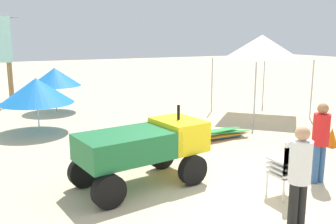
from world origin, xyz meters
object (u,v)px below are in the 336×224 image
object	(u,v)px
lifeguard_near_left	(300,173)
lifeguard_near_right	(320,138)
beach_umbrella_mid	(37,91)
beach_umbrella_left	(55,77)
surfboard_pile	(209,135)
stacked_plastic_chairs	(289,164)
traffic_cone_near	(332,137)
utility_cart	(145,146)
popup_canopy	(262,47)

from	to	relation	value
lifeguard_near_left	lifeguard_near_right	distance (m)	2.21
beach_umbrella_mid	beach_umbrella_left	bearing A→B (deg)	70.48
surfboard_pile	beach_umbrella_mid	world-z (taller)	beach_umbrella_mid
lifeguard_near_left	lifeguard_near_right	xyz separation A→B (m)	(1.82, 1.24, -0.02)
lifeguard_near_left	stacked_plastic_chairs	bearing A→B (deg)	51.63
traffic_cone_near	utility_cart	bearing A→B (deg)	-178.41
traffic_cone_near	stacked_plastic_chairs	bearing A→B (deg)	-150.46
stacked_plastic_chairs	beach_umbrella_left	xyz separation A→B (m)	(-2.28, 9.91, 0.68)
surfboard_pile	beach_umbrella_left	distance (m)	6.93
utility_cart	beach_umbrella_left	world-z (taller)	beach_umbrella_left
traffic_cone_near	beach_umbrella_mid	bearing A→B (deg)	142.83
beach_umbrella_left	popup_canopy	bearing A→B (deg)	-31.34
surfboard_pile	beach_umbrella_left	world-z (taller)	beach_umbrella_left
beach_umbrella_mid	traffic_cone_near	distance (m)	8.46
lifeguard_near_right	popup_canopy	distance (m)	6.64
lifeguard_near_right	traffic_cone_near	size ratio (longest dim) A/B	3.22
surfboard_pile	traffic_cone_near	distance (m)	3.21
lifeguard_near_left	traffic_cone_near	xyz separation A→B (m)	(4.12, 2.85, -0.69)
beach_umbrella_left	utility_cart	bearing A→B (deg)	-88.17
beach_umbrella_left	beach_umbrella_mid	size ratio (longest dim) A/B	0.90
popup_canopy	beach_umbrella_mid	bearing A→B (deg)	171.96
popup_canopy	beach_umbrella_mid	xyz separation A→B (m)	(-7.60, 1.07, -1.22)
stacked_plastic_chairs	lifeguard_near_right	xyz separation A→B (m)	(1.08, 0.31, 0.27)
utility_cart	beach_umbrella_left	xyz separation A→B (m)	(-0.26, 8.15, 0.55)
popup_canopy	traffic_cone_near	world-z (taller)	popup_canopy
utility_cart	beach_umbrella_left	distance (m)	8.17
utility_cart	surfboard_pile	world-z (taller)	utility_cart
utility_cart	surfboard_pile	xyz separation A→B (m)	(2.80, 2.04, -0.62)
lifeguard_near_right	traffic_cone_near	world-z (taller)	lifeguard_near_right
surfboard_pile	lifeguard_near_left	bearing A→B (deg)	-107.85
beach_umbrella_left	traffic_cone_near	size ratio (longest dim) A/B	3.91
popup_canopy	stacked_plastic_chairs	bearing A→B (deg)	-125.94
lifeguard_near_left	lifeguard_near_right	size ratio (longest dim) A/B	1.02
lifeguard_near_right	beach_umbrella_left	distance (m)	10.18
lifeguard_near_right	beach_umbrella_mid	distance (m)	8.00
stacked_plastic_chairs	surfboard_pile	bearing A→B (deg)	78.35
stacked_plastic_chairs	beach_umbrella_mid	world-z (taller)	beach_umbrella_mid
stacked_plastic_chairs	beach_umbrella_mid	size ratio (longest dim) A/B	0.51
lifeguard_near_right	traffic_cone_near	xyz separation A→B (m)	(2.29, 1.60, -0.67)
utility_cart	lifeguard_near_left	xyz separation A→B (m)	(1.28, -2.70, 0.15)
beach_umbrella_left	lifeguard_near_left	bearing A→B (deg)	-81.94
stacked_plastic_chairs	lifeguard_near_right	bearing A→B (deg)	15.83
popup_canopy	beach_umbrella_mid	world-z (taller)	popup_canopy
popup_canopy	beach_umbrella_left	bearing A→B (deg)	148.66
beach_umbrella_mid	traffic_cone_near	size ratio (longest dim) A/B	4.36
utility_cart	lifeguard_near_right	distance (m)	3.43
stacked_plastic_chairs	lifeguard_near_left	world-z (taller)	lifeguard_near_left
lifeguard_near_left	utility_cart	bearing A→B (deg)	115.31
beach_umbrella_left	beach_umbrella_mid	xyz separation A→B (m)	(-1.04, -2.92, -0.08)
lifeguard_near_right	popup_canopy	xyz separation A→B (m)	(3.20, 5.60, 1.56)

